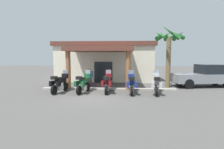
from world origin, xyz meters
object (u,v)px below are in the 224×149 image
at_px(motel_building, 106,61).
at_px(motorcycle_maroon, 107,83).
at_px(motorcycle_blue, 131,84).
at_px(pickup_truck_gray, 204,76).
at_px(motorcycle_black, 60,83).
at_px(pedestrian, 90,76).
at_px(motorcycle_green, 83,83).
at_px(palm_tree_near_portico, 169,43).
at_px(motorcycle_silver, 156,84).

bearing_deg(motel_building, motorcycle_maroon, -84.30).
height_order(motel_building, motorcycle_blue, motel_building).
bearing_deg(pickup_truck_gray, motorcycle_black, -172.48).
bearing_deg(motorcycle_maroon, motorcycle_black, 95.13).
bearing_deg(motorcycle_blue, motel_building, 17.25).
xyz_separation_m(motel_building, motorcycle_black, (-2.66, -8.63, -1.42)).
height_order(motorcycle_maroon, motorcycle_blue, same).
height_order(motorcycle_maroon, pickup_truck_gray, pickup_truck_gray).
bearing_deg(pedestrian, pickup_truck_gray, 75.29).
relative_size(motel_building, pedestrian, 7.09).
height_order(motorcycle_maroon, pedestrian, pedestrian).
relative_size(motorcycle_black, motorcycle_blue, 0.99).
distance_m(motorcycle_maroon, pedestrian, 2.90).
relative_size(motorcycle_maroon, pickup_truck_gray, 0.41).
bearing_deg(pickup_truck_gray, motorcycle_green, -170.12).
bearing_deg(motorcycle_black, palm_tree_near_portico, -59.38).
bearing_deg(palm_tree_near_portico, pedestrian, -176.90).
xyz_separation_m(motel_building, motorcycle_blue, (2.52, -8.71, -1.42)).
distance_m(motel_building, motorcycle_maroon, 8.58).
relative_size(motel_building, motorcycle_maroon, 5.22).
distance_m(motorcycle_black, motorcycle_green, 1.73).
height_order(motorcycle_green, motorcycle_silver, same).
xyz_separation_m(motorcycle_maroon, pickup_truck_gray, (8.19, 3.03, 0.24)).
distance_m(motorcycle_black, palm_tree_near_portico, 9.43).
height_order(motorcycle_maroon, palm_tree_near_portico, palm_tree_near_portico).
bearing_deg(pedestrian, palm_tree_near_portico, 74.40).
xyz_separation_m(motorcycle_green, palm_tree_near_portico, (6.72, 2.87, 3.02)).
height_order(motorcycle_blue, palm_tree_near_portico, palm_tree_near_portico).
bearing_deg(motorcycle_black, motorcycle_green, -77.25).
bearing_deg(motorcycle_blue, pedestrian, 53.52).
distance_m(motorcycle_green, pedestrian, 2.52).
bearing_deg(motel_building, pedestrian, -98.07).
xyz_separation_m(motorcycle_black, pedestrian, (1.76, 2.54, 0.24)).
bearing_deg(pickup_truck_gray, palm_tree_near_portico, 177.83).
bearing_deg(pedestrian, motel_building, 152.93).
height_order(motel_building, motorcycle_black, motel_building).
relative_size(motorcycle_maroon, pedestrian, 1.36).
xyz_separation_m(motorcycle_black, motorcycle_blue, (5.18, -0.09, 0.00)).
height_order(motorcycle_silver, palm_tree_near_portico, palm_tree_near_portico).
bearing_deg(motel_building, motorcycle_black, -106.81).
distance_m(motorcycle_silver, pickup_truck_gray, 5.83).
xyz_separation_m(motorcycle_black, motorcycle_maroon, (3.45, 0.20, 0.00)).
bearing_deg(motorcycle_maroon, motel_building, 7.24).
xyz_separation_m(pickup_truck_gray, palm_tree_near_portico, (-3.20, -0.33, 2.79)).
bearing_deg(motorcycle_blue, pickup_truck_gray, -61.73).
distance_m(motorcycle_silver, palm_tree_near_portico, 4.56).
xyz_separation_m(motorcycle_silver, palm_tree_near_portico, (1.54, 3.05, 3.02)).
relative_size(motorcycle_black, palm_tree_near_portico, 0.43).
bearing_deg(pedestrian, motorcycle_maroon, 17.09).
distance_m(motorcycle_maroon, motorcycle_blue, 1.75).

